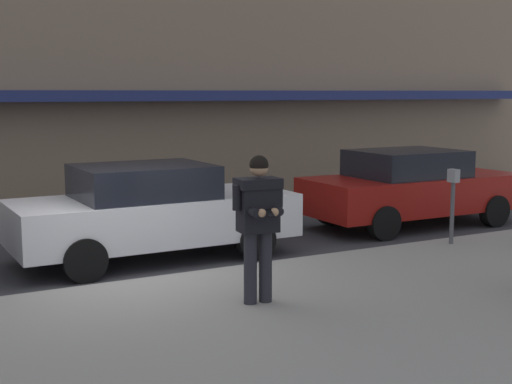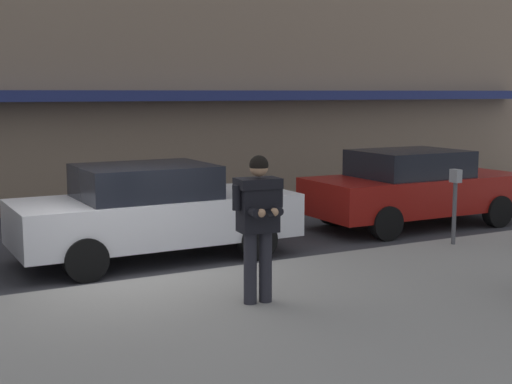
{
  "view_description": "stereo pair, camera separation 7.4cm",
  "coord_description": "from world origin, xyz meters",
  "px_view_note": "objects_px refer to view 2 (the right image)",
  "views": [
    {
      "loc": [
        -3.08,
        -9.35,
        2.69
      ],
      "look_at": [
        1.01,
        -1.9,
        1.49
      ],
      "focal_mm": 50.0,
      "sensor_mm": 36.0,
      "label": 1
    },
    {
      "loc": [
        -3.02,
        -9.39,
        2.69
      ],
      "look_at": [
        1.01,
        -1.9,
        1.49
      ],
      "focal_mm": 50.0,
      "sensor_mm": 36.0,
      "label": 2
    }
  ],
  "objects_px": {
    "parked_sedan_mid": "(154,211)",
    "parking_meter": "(455,195)",
    "parked_sedan_far": "(414,187)",
    "man_texting_on_phone": "(258,213)"
  },
  "relations": [
    {
      "from": "parked_sedan_mid",
      "to": "parking_meter",
      "type": "relative_size",
      "value": 3.55
    },
    {
      "from": "parked_sedan_far",
      "to": "parked_sedan_mid",
      "type": "bearing_deg",
      "value": -177.82
    },
    {
      "from": "parked_sedan_mid",
      "to": "parked_sedan_far",
      "type": "relative_size",
      "value": 1.0
    },
    {
      "from": "parked_sedan_mid",
      "to": "parking_meter",
      "type": "bearing_deg",
      "value": -22.81
    },
    {
      "from": "parked_sedan_mid",
      "to": "man_texting_on_phone",
      "type": "xyz_separation_m",
      "value": [
        0.1,
        -3.34,
        0.46
      ]
    },
    {
      "from": "parked_sedan_far",
      "to": "man_texting_on_phone",
      "type": "distance_m",
      "value": 6.55
    },
    {
      "from": "parked_sedan_mid",
      "to": "parked_sedan_far",
      "type": "bearing_deg",
      "value": 2.18
    },
    {
      "from": "man_texting_on_phone",
      "to": "parking_meter",
      "type": "distance_m",
      "value": 4.73
    },
    {
      "from": "parked_sedan_far",
      "to": "man_texting_on_phone",
      "type": "height_order",
      "value": "man_texting_on_phone"
    },
    {
      "from": "man_texting_on_phone",
      "to": "parking_meter",
      "type": "relative_size",
      "value": 1.42
    }
  ]
}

